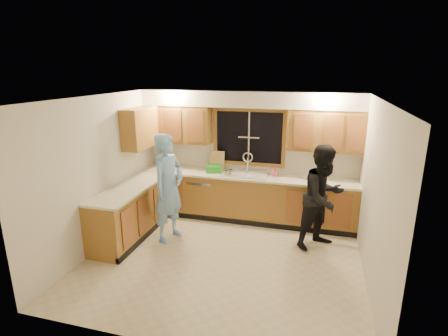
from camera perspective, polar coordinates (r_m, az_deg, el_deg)
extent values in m
plane|color=beige|center=(5.71, -0.13, -14.58)|extent=(4.20, 4.20, 0.00)
plane|color=silver|center=(4.93, -0.14, 11.32)|extent=(4.20, 4.20, 0.00)
plane|color=silver|center=(6.96, 4.06, 2.20)|extent=(4.20, 0.00, 4.20)
plane|color=silver|center=(6.07, -19.61, -0.77)|extent=(0.00, 3.80, 3.80)
plane|color=silver|center=(5.08, 23.43, -4.36)|extent=(0.00, 3.80, 3.80)
cube|color=#A4712F|center=(6.92, 3.43, -4.89)|extent=(4.20, 0.60, 0.88)
cube|color=#A4712F|center=(6.45, -14.97, -7.03)|extent=(0.60, 1.90, 0.88)
cube|color=#EEE7C8|center=(6.76, 3.47, -1.29)|extent=(4.20, 0.63, 0.04)
cube|color=#EEE7C8|center=(6.28, -15.15, -3.18)|extent=(0.63, 1.90, 0.04)
cube|color=#A4712F|center=(7.11, -7.53, 7.11)|extent=(1.35, 0.33, 0.75)
cube|color=#A4712F|center=(6.56, 16.21, 5.89)|extent=(1.35, 0.33, 0.75)
cube|color=#A4712F|center=(6.79, -13.55, 6.39)|extent=(0.33, 0.90, 0.75)
cube|color=white|center=(6.62, 3.94, 11.14)|extent=(4.20, 0.35, 0.30)
cube|color=black|center=(6.89, 4.11, 5.02)|extent=(1.30, 0.01, 1.00)
cube|color=#A4712F|center=(6.80, 4.18, 9.44)|extent=(1.44, 0.03, 0.07)
cube|color=#A4712F|center=(7.00, 4.00, 0.70)|extent=(1.44, 0.03, 0.07)
cube|color=#A4712F|center=(7.04, -1.41, 5.30)|extent=(0.07, 0.03, 1.00)
cube|color=#A4712F|center=(6.78, 9.79, 4.66)|extent=(0.07, 0.03, 1.00)
cube|color=silver|center=(6.77, 3.50, -1.01)|extent=(0.86, 0.52, 0.03)
cube|color=silver|center=(6.84, 1.76, -1.60)|extent=(0.38, 0.42, 0.18)
cube|color=silver|center=(6.75, 5.23, -1.88)|extent=(0.38, 0.42, 0.18)
cylinder|color=silver|center=(6.91, 3.86, 0.64)|extent=(0.04, 0.04, 0.28)
torus|color=silver|center=(6.88, 3.89, 1.77)|extent=(0.21, 0.03, 0.21)
cube|color=silver|center=(7.14, -3.30, -4.50)|extent=(0.60, 0.56, 0.82)
cube|color=silver|center=(6.01, -17.71, -8.91)|extent=(0.58, 0.75, 0.90)
imported|color=#7AAEE8|center=(6.03, -9.03, -3.24)|extent=(0.61, 0.77, 1.87)
imported|color=black|center=(5.94, 15.92, -4.62)|extent=(1.06, 1.07, 1.75)
cube|color=#A15B2C|center=(7.27, -9.41, 0.79)|extent=(0.12, 0.10, 0.21)
cube|color=tan|center=(7.02, -1.12, 1.22)|extent=(0.30, 0.13, 0.39)
cube|color=green|center=(6.93, -1.72, -0.08)|extent=(0.36, 0.35, 0.14)
imported|color=#E25577|center=(6.73, 8.27, -0.53)|extent=(0.10, 0.10, 0.18)
imported|color=silver|center=(6.70, 13.41, -1.46)|extent=(0.25, 0.25, 0.05)
cylinder|color=beige|center=(6.64, 1.12, -0.81)|extent=(0.09, 0.09, 0.13)
cylinder|color=beige|center=(6.62, 0.43, -0.91)|extent=(0.08, 0.08, 0.12)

